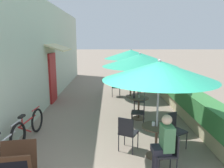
% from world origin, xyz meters
% --- Properties ---
extents(cafe_facade_wall, '(0.98, 13.55, 4.20)m').
position_xyz_m(cafe_facade_wall, '(-2.54, 6.64, 2.09)').
color(cafe_facade_wall, '#B2C1AD').
rests_on(cafe_facade_wall, ground_plane).
extents(planter_hedge, '(0.60, 12.55, 1.01)m').
position_xyz_m(planter_hedge, '(2.75, 6.68, 0.54)').
color(planter_hedge, tan).
rests_on(planter_hedge, ground_plane).
extents(patio_table_near, '(0.68, 0.68, 0.74)m').
position_xyz_m(patio_table_near, '(1.12, 1.44, 0.50)').
color(patio_table_near, brown).
rests_on(patio_table_near, ground_plane).
extents(patio_umbrella_near, '(2.46, 2.46, 2.25)m').
position_xyz_m(patio_umbrella_near, '(1.12, 1.44, 2.00)').
color(patio_umbrella_near, '#B7B7BC').
rests_on(patio_umbrella_near, ground_plane).
extents(cafe_chair_near_left, '(0.42, 0.42, 0.87)m').
position_xyz_m(cafe_chair_near_left, '(1.23, 0.77, 0.52)').
color(cafe_chair_near_left, '#232328').
rests_on(cafe_chair_near_left, ground_plane).
extents(seated_patron_near_left, '(0.42, 0.35, 1.25)m').
position_xyz_m(seated_patron_near_left, '(1.12, 0.76, 0.69)').
color(seated_patron_near_left, '#23232D').
rests_on(seated_patron_near_left, ground_plane).
extents(cafe_chair_near_right, '(0.55, 0.55, 0.87)m').
position_xyz_m(cafe_chair_near_right, '(1.65, 1.88, 0.52)').
color(cafe_chair_near_right, '#232328').
rests_on(cafe_chair_near_right, ground_plane).
extents(cafe_chair_near_back, '(0.54, 0.54, 0.87)m').
position_xyz_m(cafe_chair_near_back, '(0.48, 1.69, 0.52)').
color(cafe_chair_near_back, '#232328').
rests_on(cafe_chair_near_back, ground_plane).
extents(coffee_cup_near, '(0.07, 0.07, 0.09)m').
position_xyz_m(coffee_cup_near, '(1.05, 1.47, 0.78)').
color(coffee_cup_near, white).
rests_on(coffee_cup_near, patio_table_near).
extents(patio_table_mid, '(0.68, 0.68, 0.74)m').
position_xyz_m(patio_table_mid, '(1.04, 3.91, 0.50)').
color(patio_table_mid, brown).
rests_on(patio_table_mid, ground_plane).
extents(patio_umbrella_mid, '(2.46, 2.46, 2.25)m').
position_xyz_m(patio_umbrella_mid, '(1.04, 3.91, 2.00)').
color(patio_umbrella_mid, '#B7B7BC').
rests_on(patio_umbrella_mid, ground_plane).
extents(cafe_chair_mid_left, '(0.46, 0.46, 0.87)m').
position_xyz_m(cafe_chair_mid_left, '(1.08, 4.60, 0.52)').
color(cafe_chair_mid_left, '#232328').
rests_on(cafe_chair_mid_left, ground_plane).
extents(cafe_chair_mid_right, '(0.46, 0.46, 0.87)m').
position_xyz_m(cafe_chair_mid_right, '(1.01, 3.23, 0.52)').
color(cafe_chair_mid_right, '#232328').
rests_on(cafe_chair_mid_right, ground_plane).
extents(coffee_cup_mid, '(0.07, 0.07, 0.09)m').
position_xyz_m(coffee_cup_mid, '(0.87, 3.86, 0.78)').
color(coffee_cup_mid, '#232328').
rests_on(coffee_cup_mid, patio_table_mid).
extents(patio_table_far, '(0.68, 0.68, 0.74)m').
position_xyz_m(patio_table_far, '(1.04, 6.93, 0.50)').
color(patio_table_far, brown).
rests_on(patio_table_far, ground_plane).
extents(patio_umbrella_far, '(2.46, 2.46, 2.25)m').
position_xyz_m(patio_umbrella_far, '(1.04, 6.93, 2.00)').
color(patio_umbrella_far, '#B7B7BC').
rests_on(patio_umbrella_far, ground_plane).
extents(cafe_chair_far_left, '(0.40, 0.40, 0.87)m').
position_xyz_m(cafe_chair_far_left, '(0.36, 6.86, 0.52)').
color(cafe_chair_far_left, '#232328').
rests_on(cafe_chair_far_left, ground_plane).
extents(cafe_chair_far_right, '(0.55, 0.55, 0.87)m').
position_xyz_m(cafe_chair_far_right, '(1.45, 6.37, 0.52)').
color(cafe_chair_far_right, '#232328').
rests_on(cafe_chair_far_right, ground_plane).
extents(cafe_chair_far_back, '(0.55, 0.55, 0.87)m').
position_xyz_m(cafe_chair_far_back, '(1.32, 7.56, 0.52)').
color(cafe_chair_far_back, '#232328').
rests_on(cafe_chair_far_back, ground_plane).
extents(coffee_cup_far, '(0.07, 0.07, 0.09)m').
position_xyz_m(coffee_cup_far, '(1.05, 7.05, 0.78)').
color(coffee_cup_far, '#232328').
rests_on(coffee_cup_far, patio_table_far).
extents(bicycle_leaning, '(0.24, 1.79, 0.81)m').
position_xyz_m(bicycle_leaning, '(-2.20, 1.19, 0.37)').
color(bicycle_leaning, black).
rests_on(bicycle_leaning, ground_plane).
extents(bicycle_second, '(0.26, 1.76, 0.79)m').
position_xyz_m(bicycle_second, '(-2.12, 2.34, 0.36)').
color(bicycle_second, black).
rests_on(bicycle_second, ground_plane).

